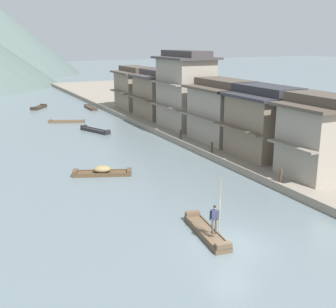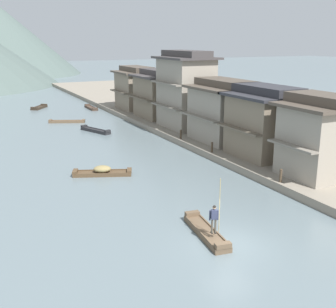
{
  "view_description": "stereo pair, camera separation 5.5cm",
  "coord_description": "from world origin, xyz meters",
  "px_view_note": "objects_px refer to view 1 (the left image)",
  "views": [
    {
      "loc": [
        -12.11,
        -16.85,
        10.56
      ],
      "look_at": [
        2.45,
        12.54,
        1.64
      ],
      "focal_mm": 45.22,
      "sensor_mm": 36.0,
      "label": 1
    },
    {
      "loc": [
        -12.06,
        -16.88,
        10.56
      ],
      "look_at": [
        2.45,
        12.54,
        1.64
      ],
      "focal_mm": 45.22,
      "sensor_mm": 36.0,
      "label": 2
    }
  ],
  "objects_px": {
    "boat_moored_second": "(91,108)",
    "mooring_post_dock_near": "(281,176)",
    "boat_foreground_poled": "(207,232)",
    "house_waterfront_second": "(265,122)",
    "house_waterfront_tall": "(224,111)",
    "house_waterfront_far": "(162,94)",
    "boat_moored_nearest": "(67,122)",
    "house_waterfront_end": "(136,88)",
    "boatman_person": "(215,216)",
    "mooring_post_dock_far": "(181,134)",
    "mooring_post_dock_mid": "(212,147)",
    "boat_moored_far": "(102,172)",
    "boat_midriver_drifting": "(39,108)",
    "house_waterfront_nearest": "(320,137)",
    "boat_moored_third": "(95,131)",
    "house_waterfront_narrow": "(185,90)"
  },
  "relations": [
    {
      "from": "boat_moored_second",
      "to": "mooring_post_dock_near",
      "type": "bearing_deg",
      "value": -87.66
    },
    {
      "from": "boat_foreground_poled",
      "to": "mooring_post_dock_near",
      "type": "height_order",
      "value": "mooring_post_dock_near"
    },
    {
      "from": "house_waterfront_second",
      "to": "house_waterfront_tall",
      "type": "xyz_separation_m",
      "value": [
        0.08,
        6.52,
        -0.01
      ]
    },
    {
      "from": "house_waterfront_far",
      "to": "boat_moored_nearest",
      "type": "bearing_deg",
      "value": 159.53
    },
    {
      "from": "house_waterfront_second",
      "to": "house_waterfront_end",
      "type": "relative_size",
      "value": 0.94
    },
    {
      "from": "boatman_person",
      "to": "mooring_post_dock_near",
      "type": "height_order",
      "value": "boatman_person"
    },
    {
      "from": "boatman_person",
      "to": "mooring_post_dock_far",
      "type": "bearing_deg",
      "value": 66.7
    },
    {
      "from": "mooring_post_dock_far",
      "to": "house_waterfront_second",
      "type": "bearing_deg",
      "value": -68.26
    },
    {
      "from": "mooring_post_dock_near",
      "to": "mooring_post_dock_far",
      "type": "relative_size",
      "value": 1.03
    },
    {
      "from": "boat_moored_nearest",
      "to": "mooring_post_dock_near",
      "type": "bearing_deg",
      "value": -76.55
    },
    {
      "from": "boat_foreground_poled",
      "to": "boat_moored_nearest",
      "type": "distance_m",
      "value": 36.44
    },
    {
      "from": "house_waterfront_tall",
      "to": "mooring_post_dock_mid",
      "type": "distance_m",
      "value": 5.73
    },
    {
      "from": "boat_moored_far",
      "to": "boat_moored_nearest",
      "type": "bearing_deg",
      "value": 83.51
    },
    {
      "from": "boat_foreground_poled",
      "to": "boat_midriver_drifting",
      "type": "distance_m",
      "value": 49.96
    },
    {
      "from": "mooring_post_dock_near",
      "to": "mooring_post_dock_mid",
      "type": "height_order",
      "value": "mooring_post_dock_near"
    },
    {
      "from": "house_waterfront_far",
      "to": "house_waterfront_second",
      "type": "bearing_deg",
      "value": -91.28
    },
    {
      "from": "boat_moored_nearest",
      "to": "mooring_post_dock_mid",
      "type": "height_order",
      "value": "mooring_post_dock_mid"
    },
    {
      "from": "house_waterfront_second",
      "to": "mooring_post_dock_near",
      "type": "distance_m",
      "value": 7.74
    },
    {
      "from": "mooring_post_dock_near",
      "to": "mooring_post_dock_far",
      "type": "distance_m",
      "value": 15.34
    },
    {
      "from": "boat_foreground_poled",
      "to": "boat_moored_far",
      "type": "xyz_separation_m",
      "value": [
        -1.86,
        12.97,
        0.09
      ]
    },
    {
      "from": "mooring_post_dock_far",
      "to": "boat_moored_far",
      "type": "bearing_deg",
      "value": -149.0
    },
    {
      "from": "house_waterfront_end",
      "to": "boat_moored_second",
      "type": "bearing_deg",
      "value": 129.95
    },
    {
      "from": "boat_moored_nearest",
      "to": "house_waterfront_end",
      "type": "bearing_deg",
      "value": 16.53
    },
    {
      "from": "house_waterfront_nearest",
      "to": "house_waterfront_tall",
      "type": "bearing_deg",
      "value": 89.22
    },
    {
      "from": "boatman_person",
      "to": "mooring_post_dock_mid",
      "type": "height_order",
      "value": "boatman_person"
    },
    {
      "from": "house_waterfront_second",
      "to": "boat_moored_third",
      "type": "bearing_deg",
      "value": 117.31
    },
    {
      "from": "mooring_post_dock_near",
      "to": "mooring_post_dock_mid",
      "type": "xyz_separation_m",
      "value": [
        0.0,
        9.29,
        -0.01
      ]
    },
    {
      "from": "boat_moored_far",
      "to": "mooring_post_dock_near",
      "type": "relative_size",
      "value": 4.91
    },
    {
      "from": "house_waterfront_nearest",
      "to": "mooring_post_dock_far",
      "type": "height_order",
      "value": "house_waterfront_nearest"
    },
    {
      "from": "boat_foreground_poled",
      "to": "house_waterfront_end",
      "type": "relative_size",
      "value": 0.69
    },
    {
      "from": "house_waterfront_tall",
      "to": "mooring_post_dock_far",
      "type": "relative_size",
      "value": 7.66
    },
    {
      "from": "boat_midriver_drifting",
      "to": "mooring_post_dock_near",
      "type": "xyz_separation_m",
      "value": [
        8.98,
        -46.05,
        0.93
      ]
    },
    {
      "from": "house_waterfront_narrow",
      "to": "mooring_post_dock_far",
      "type": "bearing_deg",
      "value": -122.65
    },
    {
      "from": "boat_midriver_drifting",
      "to": "mooring_post_dock_mid",
      "type": "xyz_separation_m",
      "value": [
        8.98,
        -36.77,
        0.92
      ]
    },
    {
      "from": "house_waterfront_tall",
      "to": "house_waterfront_end",
      "type": "distance_m",
      "value": 22.97
    },
    {
      "from": "house_waterfront_nearest",
      "to": "house_waterfront_second",
      "type": "bearing_deg",
      "value": 89.13
    },
    {
      "from": "house_waterfront_second",
      "to": "house_waterfront_narrow",
      "type": "distance_m",
      "value": 14.17
    },
    {
      "from": "boat_midriver_drifting",
      "to": "house_waterfront_far",
      "type": "relative_size",
      "value": 0.49
    },
    {
      "from": "boat_moored_nearest",
      "to": "boat_moored_second",
      "type": "relative_size",
      "value": 1.02
    },
    {
      "from": "mooring_post_dock_near",
      "to": "house_waterfront_narrow",
      "type": "bearing_deg",
      "value": 80.84
    },
    {
      "from": "mooring_post_dock_near",
      "to": "mooring_post_dock_far",
      "type": "xyz_separation_m",
      "value": [
        0.0,
        15.34,
        -0.02
      ]
    },
    {
      "from": "house_waterfront_far",
      "to": "mooring_post_dock_far",
      "type": "relative_size",
      "value": 7.92
    },
    {
      "from": "boat_moored_second",
      "to": "mooring_post_dock_far",
      "type": "xyz_separation_m",
      "value": [
        1.72,
        -26.8,
        0.92
      ]
    },
    {
      "from": "house_waterfront_nearest",
      "to": "boat_midriver_drifting",
      "type": "bearing_deg",
      "value": 105.12
    },
    {
      "from": "boat_midriver_drifting",
      "to": "mooring_post_dock_mid",
      "type": "relative_size",
      "value": 3.85
    },
    {
      "from": "house_waterfront_end",
      "to": "boatman_person",
      "type": "bearing_deg",
      "value": -106.7
    },
    {
      "from": "house_waterfront_nearest",
      "to": "house_waterfront_end",
      "type": "relative_size",
      "value": 0.9
    },
    {
      "from": "house_waterfront_tall",
      "to": "house_waterfront_narrow",
      "type": "distance_m",
      "value": 7.71
    },
    {
      "from": "boat_moored_far",
      "to": "house_waterfront_nearest",
      "type": "distance_m",
      "value": 16.97
    },
    {
      "from": "boat_foreground_poled",
      "to": "boat_moored_third",
      "type": "relative_size",
      "value": 1.02
    }
  ]
}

